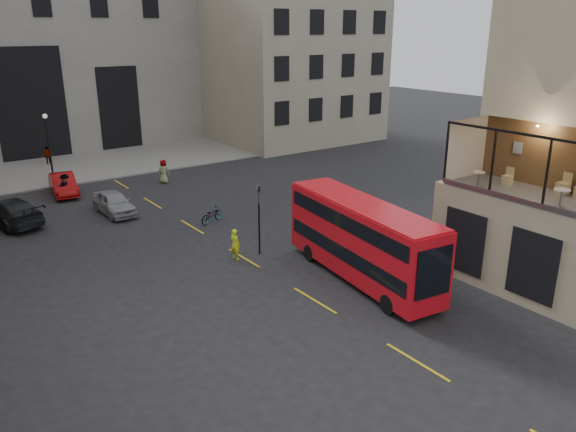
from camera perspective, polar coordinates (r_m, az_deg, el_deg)
ground at (r=23.06m, az=16.34°, el=-12.44°), size 140.00×140.00×0.00m
host_frontage at (r=27.16m, az=25.32°, el=-3.39°), size 3.00×11.00×4.50m
cafe_floor at (r=26.45m, az=26.00°, el=1.23°), size 3.00×10.00×0.10m
gateway at (r=60.61m, az=-26.27°, el=14.76°), size 35.00×10.60×18.00m
building_right at (r=62.98m, az=-0.96°, el=17.59°), size 16.60×18.60×20.00m
pavement_far at (r=51.88m, az=-23.79°, el=4.23°), size 40.00×12.00×0.12m
traffic_light_near at (r=29.50m, az=-2.97°, el=0.50°), size 0.16×0.20×3.80m
street_lamp_b at (r=47.57m, az=-23.04°, el=6.03°), size 0.36×0.36×5.33m
bus_near at (r=26.77m, az=7.52°, el=-2.15°), size 3.44×9.91×3.88m
car_a at (r=38.23m, az=-17.25°, el=1.29°), size 1.86×4.38×1.48m
car_b at (r=43.93m, az=-21.86°, el=3.01°), size 2.16×4.72×1.50m
car_c at (r=38.51m, az=-26.47°, el=0.37°), size 3.63×5.98×1.62m
bicycle at (r=35.27m, az=-7.76°, el=0.13°), size 2.00×1.30×0.99m
cyclist at (r=29.46m, az=-5.40°, el=-2.87°), size 0.52×0.68×1.68m
pedestrian_b at (r=42.53m, az=-21.67°, el=2.78°), size 1.36×1.25×1.83m
pedestrian_c at (r=53.87m, az=-23.20°, el=5.64°), size 0.98×0.42×1.66m
pedestrian_d at (r=44.80m, az=-12.52°, el=4.44°), size 1.03×1.07×1.85m
cafe_table_mid at (r=25.33m, az=26.02°, el=1.89°), size 0.64×0.64×0.80m
cafe_table_far at (r=27.42m, az=18.81°, el=3.81°), size 0.55×0.55×0.69m
cafe_chair_c at (r=27.64m, az=26.16°, el=2.63°), size 0.55×0.55×0.95m
cafe_chair_d at (r=28.24m, az=21.40°, el=3.49°), size 0.42×0.42×0.81m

